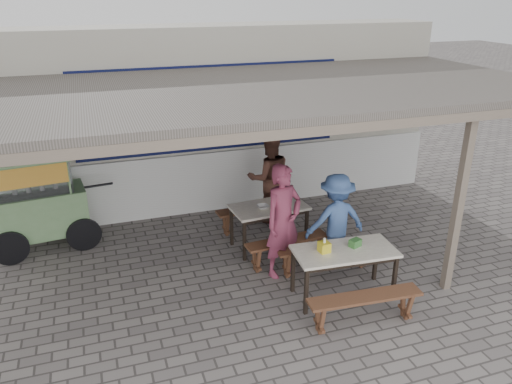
{
  "coord_description": "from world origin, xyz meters",
  "views": [
    {
      "loc": [
        -2.35,
        -6.01,
        4.13
      ],
      "look_at": [
        -0.02,
        0.9,
        1.15
      ],
      "focal_mm": 35.0,
      "sensor_mm": 36.0,
      "label": 1
    }
  ],
  "objects": [
    {
      "name": "vendor_cart",
      "position": [
        -3.32,
        2.32,
        0.88
      ],
      "size": [
        1.99,
        0.95,
        1.62
      ],
      "rotation": [
        0.0,
        0.0,
        0.11
      ],
      "color": "#6D9462",
      "rests_on": "ground"
    },
    {
      "name": "bench_right_street",
      "position": [
        0.73,
        -1.29,
        0.34
      ],
      "size": [
        1.55,
        0.39,
        0.45
      ],
      "rotation": [
        0.0,
        0.0,
        -0.08
      ],
      "color": "brown",
      "rests_on": "ground"
    },
    {
      "name": "table_left",
      "position": [
        0.3,
        1.16,
        0.67
      ],
      "size": [
        1.31,
        0.81,
        0.75
      ],
      "rotation": [
        0.0,
        0.0,
        0.09
      ],
      "color": "white",
      "rests_on": "ground"
    },
    {
      "name": "warung_roof",
      "position": [
        0.02,
        0.9,
        2.71
      ],
      "size": [
        9.0,
        4.21,
        2.81
      ],
      "color": "#5D5650",
      "rests_on": "ground"
    },
    {
      "name": "patron_right_table",
      "position": [
        1.11,
        0.31,
        0.76
      ],
      "size": [
        1.0,
        0.61,
        1.51
      ],
      "primitive_type": "imported",
      "rotation": [
        0.0,
        0.0,
        3.1
      ],
      "color": "#40619E",
      "rests_on": "ground"
    },
    {
      "name": "bench_right_wall",
      "position": [
        0.84,
        0.09,
        0.34
      ],
      "size": [
        1.55,
        0.39,
        0.45
      ],
      "rotation": [
        0.0,
        0.0,
        -0.08
      ],
      "color": "brown",
      "rests_on": "ground"
    },
    {
      "name": "patron_street_side",
      "position": [
        0.2,
        0.26,
        0.89
      ],
      "size": [
        0.76,
        0.62,
        1.79
      ],
      "primitive_type": "imported",
      "rotation": [
        0.0,
        0.0,
        0.34
      ],
      "color": "#7D3048",
      "rests_on": "ground"
    },
    {
      "name": "patron_wall_side",
      "position": [
        0.67,
        2.16,
        0.85
      ],
      "size": [
        0.88,
        0.71,
        1.71
      ],
      "primitive_type": "imported",
      "rotation": [
        0.0,
        0.0,
        3.07
      ],
      "color": "#4C2D23",
      "rests_on": "ground"
    },
    {
      "name": "tissue_box",
      "position": [
        0.49,
        -0.55,
        0.82
      ],
      "size": [
        0.16,
        0.16,
        0.14
      ],
      "primitive_type": "cube",
      "rotation": [
        0.0,
        0.0,
        0.08
      ],
      "color": "gold",
      "rests_on": "table_right"
    },
    {
      "name": "back_wall",
      "position": [
        -0.0,
        3.58,
        1.72
      ],
      "size": [
        9.0,
        1.28,
        3.5
      ],
      "color": "#B6B3A3",
      "rests_on": "ground"
    },
    {
      "name": "bench_left_wall",
      "position": [
        0.24,
        1.84,
        0.33
      ],
      "size": [
        1.38,
        0.39,
        0.45
      ],
      "rotation": [
        0.0,
        0.0,
        0.09
      ],
      "color": "brown",
      "rests_on": "ground"
    },
    {
      "name": "table_right",
      "position": [
        0.79,
        -0.6,
        0.67
      ],
      "size": [
        1.48,
        0.79,
        0.75
      ],
      "rotation": [
        0.0,
        0.0,
        -0.08
      ],
      "color": "white",
      "rests_on": "ground"
    },
    {
      "name": "bench_left_street",
      "position": [
        0.36,
        0.48,
        0.33
      ],
      "size": [
        1.38,
        0.39,
        0.45
      ],
      "rotation": [
        0.0,
        0.0,
        0.09
      ],
      "color": "brown",
      "rests_on": "ground"
    },
    {
      "name": "condiment_jar",
      "position": [
        0.6,
        1.39,
        0.8
      ],
      "size": [
        0.09,
        0.09,
        0.1
      ],
      "primitive_type": "cylinder",
      "color": "silver",
      "rests_on": "table_left"
    },
    {
      "name": "ground",
      "position": [
        0.0,
        0.0,
        0.0
      ],
      "size": [
        60.0,
        60.0,
        0.0
      ],
      "primitive_type": "plane",
      "color": "slate",
      "rests_on": "ground"
    },
    {
      "name": "donation_box",
      "position": [
        0.97,
        -0.56,
        0.81
      ],
      "size": [
        0.19,
        0.16,
        0.11
      ],
      "primitive_type": "cube",
      "rotation": [
        0.0,
        0.0,
        0.37
      ],
      "color": "#356F31",
      "rests_on": "table_right"
    },
    {
      "name": "condiment_bowl",
      "position": [
        0.17,
        1.11,
        0.77
      ],
      "size": [
        0.2,
        0.2,
        0.05
      ],
      "primitive_type": "imported",
      "rotation": [
        0.0,
        0.0,
        -0.0
      ],
      "color": "silver",
      "rests_on": "table_left"
    }
  ]
}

